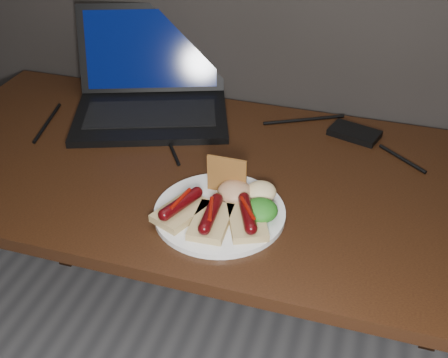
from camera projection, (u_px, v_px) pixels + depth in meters
desk at (201, 198)px, 1.35m from camera, size 1.40×0.70×0.75m
laptop at (151, 92)px, 1.50m from camera, size 0.49×0.47×0.25m
hard_drive at (354, 133)px, 1.41m from camera, size 0.14×0.10×0.02m
desk_cables at (218, 133)px, 1.42m from camera, size 0.98×0.37×0.01m
plate at (220, 212)px, 1.15m from camera, size 0.33×0.33×0.01m
bread_sausage_left at (181, 208)px, 1.13m from camera, size 0.11×0.13×0.04m
bread_sausage_center at (211, 218)px, 1.10m from camera, size 0.08×0.12×0.04m
bread_sausage_right at (247, 218)px, 1.10m from camera, size 0.11×0.13×0.04m
crispbread at (227, 175)px, 1.18m from camera, size 0.09×0.01×0.08m
salad_greens at (261, 210)px, 1.12m from camera, size 0.07×0.07×0.04m
salsa_mound at (235, 192)px, 1.17m from camera, size 0.07×0.07×0.04m
coleslaw_mound at (261, 191)px, 1.17m from camera, size 0.06×0.06×0.04m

